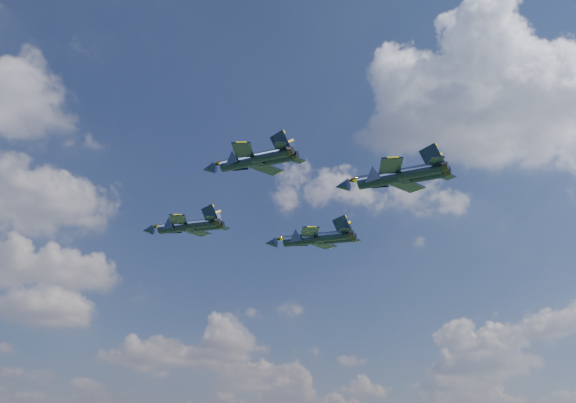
# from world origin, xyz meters

# --- Properties ---
(jet_lead) EXTENTS (12.66, 13.58, 3.58)m
(jet_lead) POSITION_xyz_m (-9.04, 15.32, 63.87)
(jet_lead) COLOR black
(jet_left) EXTENTS (11.34, 14.15, 3.53)m
(jet_left) POSITION_xyz_m (-9.10, -8.34, 66.24)
(jet_left) COLOR black
(jet_right) EXTENTS (14.60, 15.95, 4.17)m
(jet_right) POSITION_xyz_m (13.56, 12.65, 64.61)
(jet_right) COLOR black
(jet_slot) EXTENTS (13.80, 17.43, 4.33)m
(jet_slot) POSITION_xyz_m (12.17, -11.63, 67.17)
(jet_slot) COLOR black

